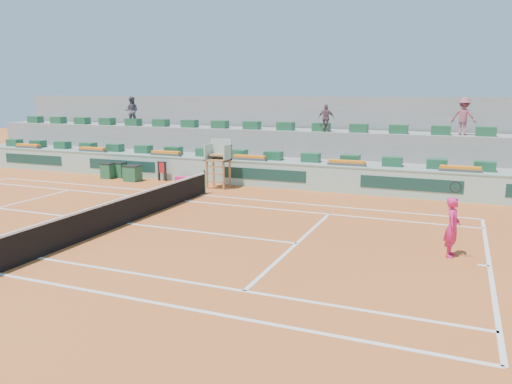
{
  "coord_description": "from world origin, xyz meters",
  "views": [
    {
      "loc": [
        10.87,
        -14.33,
        4.64
      ],
      "look_at": [
        4.0,
        2.5,
        1.0
      ],
      "focal_mm": 35.0,
      "sensor_mm": 36.0,
      "label": 1
    }
  ],
  "objects_px": {
    "drink_cooler_a": "(132,173)",
    "tennis_player": "(452,227)",
    "umpire_chair": "(219,157)",
    "player_bag": "(183,180)"
  },
  "relations": [
    {
      "from": "drink_cooler_a",
      "to": "tennis_player",
      "type": "height_order",
      "value": "tennis_player"
    },
    {
      "from": "tennis_player",
      "to": "umpire_chair",
      "type": "bearing_deg",
      "value": 147.29
    },
    {
      "from": "drink_cooler_a",
      "to": "umpire_chair",
      "type": "bearing_deg",
      "value": 1.04
    },
    {
      "from": "umpire_chair",
      "to": "player_bag",
      "type": "bearing_deg",
      "value": 171.12
    },
    {
      "from": "umpire_chair",
      "to": "drink_cooler_a",
      "type": "distance_m",
      "value": 5.22
    },
    {
      "from": "player_bag",
      "to": "tennis_player",
      "type": "relative_size",
      "value": 0.34
    },
    {
      "from": "umpire_chair",
      "to": "drink_cooler_a",
      "type": "xyz_separation_m",
      "value": [
        -5.1,
        -0.09,
        -1.12
      ]
    },
    {
      "from": "umpire_chair",
      "to": "tennis_player",
      "type": "distance_m",
      "value": 12.94
    },
    {
      "from": "player_bag",
      "to": "drink_cooler_a",
      "type": "bearing_deg",
      "value": -170.85
    },
    {
      "from": "umpire_chair",
      "to": "tennis_player",
      "type": "bearing_deg",
      "value": -32.71
    }
  ]
}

